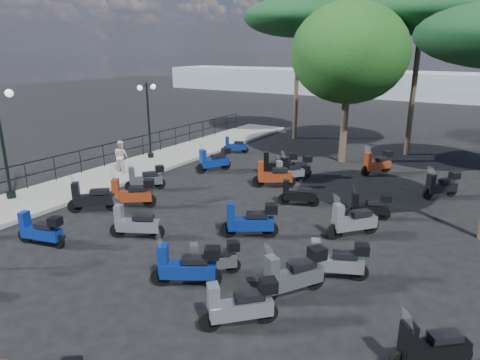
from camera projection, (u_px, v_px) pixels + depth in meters
The scene contains 33 objects.
ground at pixel (184, 226), 14.44m from camera, with size 120.00×120.00×0.00m, color black.
sidewalk at pixel (116, 174), 20.11m from camera, with size 3.00×30.00×0.15m, color slate.
railing at pixel (92, 155), 20.36m from camera, with size 0.04×26.04×1.10m.
lamp_post_1 at pixel (1, 136), 16.01m from camera, with size 0.69×1.18×4.27m.
lamp_post_2 at pixel (148, 115), 22.27m from camera, with size 0.36×1.16×3.93m.
pedestrian_far at pixel (121, 156), 20.06m from camera, with size 0.73×0.57×1.50m, color beige.
scooter_2 at pixel (92, 199), 15.56m from camera, with size 1.43×1.32×1.46m.
scooter_3 at pixel (145, 179), 17.92m from camera, with size 1.21×1.41×1.35m.
scooter_4 at pixel (214, 161), 20.65m from camera, with size 1.08×1.67×1.46m.
scooter_5 at pixel (235, 146), 24.30m from camera, with size 1.36×0.87×1.20m.
scooter_7 at pixel (40, 230), 12.87m from camera, with size 1.64×0.67×1.32m.
scooter_8 at pixel (135, 224), 13.38m from camera, with size 1.61×0.95×1.39m.
scooter_9 at pixel (132, 194), 15.97m from camera, with size 1.55×1.23×1.44m.
scooter_10 at pixel (273, 176), 18.30m from camera, with size 1.65×1.11×1.48m.
scooter_11 at pixel (295, 168), 19.45m from camera, with size 1.20×1.44×1.36m.
scooter_14 at pixel (213, 259), 11.20m from camera, with size 1.19×1.16×1.21m.
scooter_15 at pixel (250, 221), 13.43m from camera, with size 1.65×1.15×1.48m.
scooter_16 at pixel (289, 172), 19.10m from camera, with size 1.15×1.23×1.26m.
scooter_17 at pixel (279, 164), 19.96m from camera, with size 1.67×1.09×1.46m.
scooter_19 at pixel (187, 267), 10.65m from camera, with size 1.64×1.07×1.43m.
scooter_20 at pixel (293, 275), 10.23m from camera, with size 1.17×1.67×1.50m.
scooter_21 at pixel (336, 261), 11.00m from camera, with size 1.61×0.90×1.36m.
scooter_22 at pixel (298, 195), 16.19m from camera, with size 1.50×0.77×1.25m.
scooter_23 at pixel (377, 163), 20.20m from camera, with size 1.12×1.59×1.42m.
scooter_25 at pixel (240, 305), 9.08m from camera, with size 1.36×1.36×1.40m.
scooter_26 at pixel (430, 348), 7.88m from camera, with size 1.33×1.16×1.33m.
scooter_27 at pixel (369, 207), 14.86m from camera, with size 1.42×0.86×1.22m.
scooter_28 at pixel (352, 222), 13.49m from camera, with size 1.29×1.47×1.47m.
scooter_29 at pixel (441, 186), 17.03m from camera, with size 1.21×1.37×1.33m.
broadleaf_tree at pixel (349, 53), 21.01m from camera, with size 5.82×5.82×8.00m.
pine_0 at pixel (423, 12), 21.92m from camera, with size 6.66×6.66×8.69m.
pine_2 at pixel (299, 18), 26.19m from camera, with size 6.84×6.84×8.75m.
distant_hills at pixel (423, 86), 50.64m from camera, with size 70.00×8.00×3.00m, color gray.
Camera 1 is at (8.58, -10.38, 5.76)m, focal length 32.00 mm.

